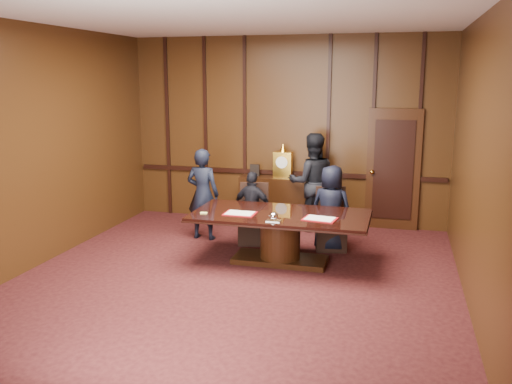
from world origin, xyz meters
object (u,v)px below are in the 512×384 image
(sideboard, at_px, (283,199))
(witness_right, at_px, (312,182))
(conference_table, at_px, (280,230))
(signatory_left, at_px, (253,208))
(witness_left, at_px, (203,194))
(signatory_right, at_px, (331,208))

(sideboard, xyz_separation_m, witness_right, (0.59, -0.26, 0.40))
(conference_table, relative_size, signatory_left, 2.14)
(witness_left, bearing_deg, sideboard, -127.47)
(sideboard, bearing_deg, signatory_left, -98.89)
(signatory_right, bearing_deg, conference_table, 63.17)
(signatory_left, bearing_deg, witness_left, 6.70)
(witness_left, bearing_deg, signatory_right, -178.50)
(signatory_left, bearing_deg, sideboard, -87.96)
(signatory_left, relative_size, witness_left, 0.78)
(sideboard, relative_size, witness_left, 1.02)
(sideboard, height_order, witness_left, witness_left)
(witness_right, bearing_deg, conference_table, 67.12)
(signatory_left, xyz_separation_m, witness_right, (0.81, 1.10, 0.27))
(signatory_right, relative_size, witness_right, 0.78)
(signatory_left, distance_m, signatory_right, 1.30)
(conference_table, xyz_separation_m, signatory_left, (-0.65, 0.80, 0.10))
(signatory_left, height_order, witness_left, witness_left)
(conference_table, bearing_deg, witness_left, 150.79)
(conference_table, relative_size, witness_left, 1.67)
(sideboard, bearing_deg, witness_right, -23.57)
(signatory_right, distance_m, witness_right, 1.22)
(conference_table, bearing_deg, witness_right, 85.26)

